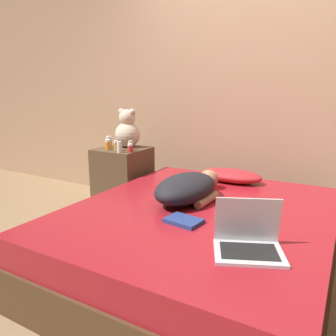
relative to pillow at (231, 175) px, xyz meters
The scene contains 15 objects.
ground_plane 0.90m from the pillow, 86.76° to the right, with size 12.00×12.00×0.00m, color #937551.
wall_back 0.94m from the pillow, 85.44° to the left, with size 8.00×0.06×2.60m.
bed 0.78m from the pillow, 86.76° to the right, with size 1.64×1.93×0.46m.
nightstand 1.09m from the pillow, behind, with size 0.45×0.46×0.68m.
pillow is the anchor object (origin of this frame).
person_lying 0.63m from the pillow, 99.76° to the right, with size 0.39×0.74×0.19m.
laptop 1.25m from the pillow, 67.55° to the right, with size 0.40×0.36×0.25m.
teddy_bear 1.11m from the pillow, behind, with size 0.25×0.25×0.38m.
bottle_red 0.93m from the pillow, 164.57° to the right, with size 0.05×0.05×0.08m.
bottle_amber 1.08m from the pillow, 166.49° to the right, with size 0.04×0.04×0.10m.
bottle_orange 1.18m from the pillow, 168.29° to the right, with size 0.05×0.05×0.10m.
bottle_pink 0.96m from the pillow, 169.24° to the right, with size 0.04×0.04×0.09m.
bottle_white 1.02m from the pillow, 162.12° to the right, with size 0.04×0.04×0.10m.
bottle_clear 1.25m from the pillow, behind, with size 0.06×0.06×0.11m.
book 1.00m from the pillow, 87.08° to the right, with size 0.23×0.17×0.02m.
Camera 1 is at (0.82, -1.89, 1.22)m, focal length 35.00 mm.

